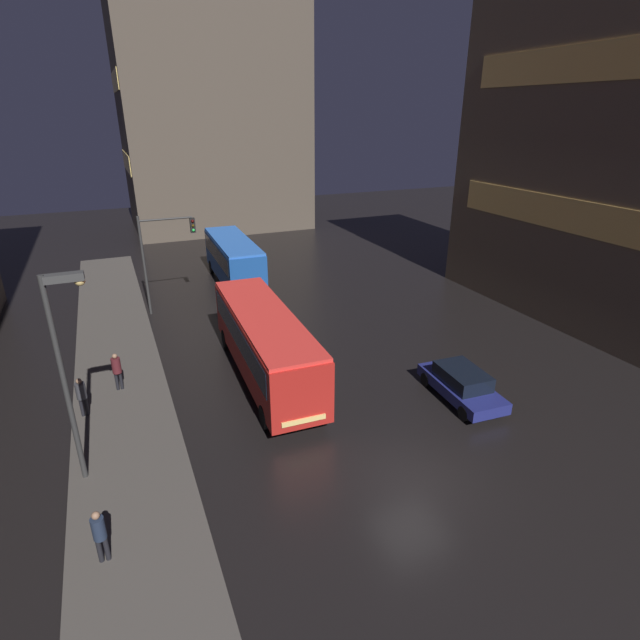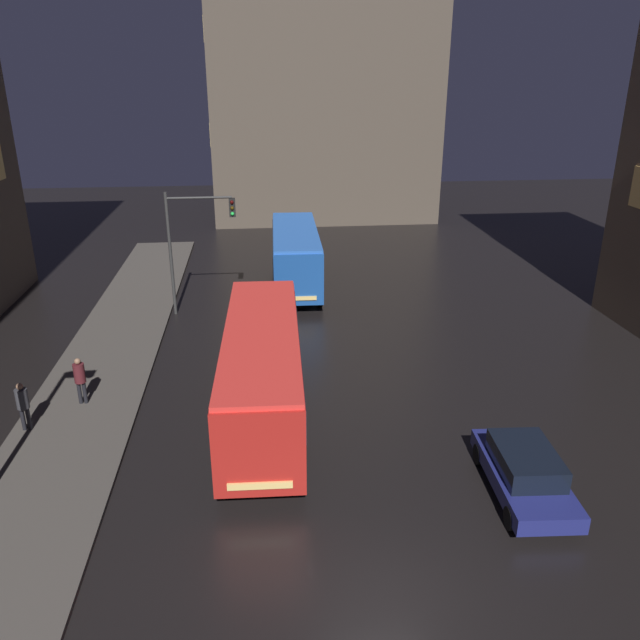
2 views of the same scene
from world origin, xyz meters
TOP-DOWN VIEW (x-y plane):
  - ground_plane at (0.00, 0.00)m, footprint 120.00×120.00m
  - sidewalk_left at (-9.00, 10.00)m, footprint 4.00×48.00m
  - building_far_backdrop at (3.31, 44.44)m, footprint 18.07×12.00m
  - bus_near at (-2.51, 8.96)m, footprint 2.95×10.94m
  - bus_far at (-0.37, 23.40)m, footprint 2.82×9.58m
  - car_taxi at (4.83, 3.73)m, footprint 2.14×4.52m
  - pedestrian_near at (-10.47, 8.58)m, footprint 0.55×0.55m
  - pedestrian_mid at (-9.93, 0.47)m, footprint 0.45×0.45m
  - pedestrian_far at (-9.04, 10.27)m, footprint 0.56×0.56m
  - traffic_light_main at (-5.61, 19.64)m, footprint 3.35×0.35m
  - street_lamp_sidewalk at (-10.22, 4.49)m, footprint 1.25×0.36m

SIDE VIEW (x-z plane):
  - ground_plane at x=0.00m, z-range 0.00..0.00m
  - sidewalk_left at x=-9.00m, z-range 0.00..0.15m
  - car_taxi at x=4.83m, z-range 0.02..1.46m
  - pedestrian_mid at x=-9.93m, z-range 0.30..2.03m
  - pedestrian_near at x=-10.47m, z-range 0.32..2.06m
  - pedestrian_far at x=-9.04m, z-range 0.33..2.12m
  - bus_near at x=-2.51m, z-range 0.39..3.69m
  - bus_far at x=-0.37m, z-range 0.39..3.72m
  - traffic_light_main at x=-5.61m, z-range 1.10..7.26m
  - street_lamp_sidewalk at x=-10.22m, z-range 1.36..8.64m
  - building_far_backdrop at x=3.31m, z-range 0.00..22.48m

